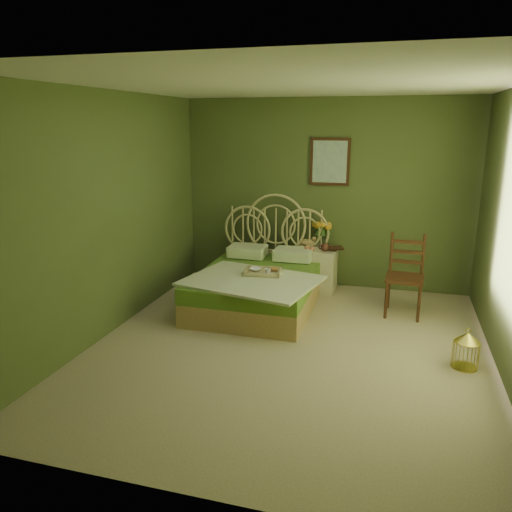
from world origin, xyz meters
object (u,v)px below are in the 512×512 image
(bed, at_px, (259,284))
(birdcage, at_px, (466,351))
(nightstand, at_px, (317,264))
(chair, at_px, (405,270))

(bed, distance_m, birdcage, 2.59)
(nightstand, height_order, birdcage, nightstand)
(nightstand, distance_m, chair, 1.32)
(birdcage, bearing_deg, nightstand, 132.11)
(bed, xyz_separation_m, chair, (1.77, 0.24, 0.26))
(bed, xyz_separation_m, nightstand, (0.60, 0.84, 0.07))
(bed, height_order, birdcage, bed)
(nightstand, relative_size, chair, 1.04)
(chair, xyz_separation_m, birdcage, (0.58, -1.33, -0.37))
(bed, bearing_deg, nightstand, 54.17)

